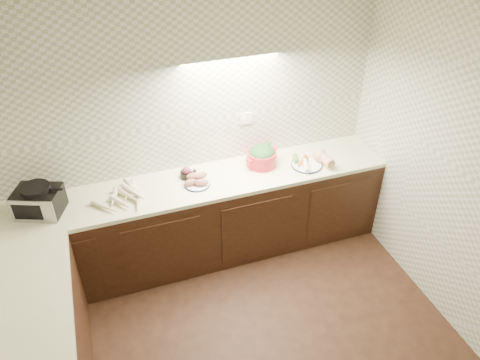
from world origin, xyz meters
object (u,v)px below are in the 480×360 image
object	(u,v)px
parsnip_pile	(116,198)
veg_plate	(313,159)
toaster_oven	(38,201)
sweet_potato_plate	(197,181)
dutch_oven	(262,156)
onion_bowl	(188,173)

from	to	relation	value
parsnip_pile	veg_plate	size ratio (longest dim) A/B	1.29
toaster_oven	sweet_potato_plate	xyz separation A→B (m)	(1.35, -0.05, -0.08)
parsnip_pile	veg_plate	bearing A→B (deg)	-0.90
toaster_oven	sweet_potato_plate	world-z (taller)	toaster_oven
sweet_potato_plate	dutch_oven	world-z (taller)	dutch_oven
sweet_potato_plate	dutch_oven	bearing A→B (deg)	9.58
onion_bowl	parsnip_pile	bearing A→B (deg)	-167.43
dutch_oven	parsnip_pile	bearing A→B (deg)	162.08
parsnip_pile	dutch_oven	distance (m)	1.42
onion_bowl	dutch_oven	size ratio (longest dim) A/B	0.39
parsnip_pile	veg_plate	distance (m)	1.89
dutch_oven	veg_plate	bearing A→B (deg)	-40.20
parsnip_pile	onion_bowl	bearing A→B (deg)	12.57
parsnip_pile	onion_bowl	size ratio (longest dim) A/B	3.13
dutch_oven	onion_bowl	bearing A→B (deg)	154.65
veg_plate	parsnip_pile	bearing A→B (deg)	179.10
sweet_potato_plate	veg_plate	size ratio (longest dim) A/B	0.67
parsnip_pile	sweet_potato_plate	size ratio (longest dim) A/B	1.92
toaster_oven	dutch_oven	bearing A→B (deg)	23.52
parsnip_pile	sweet_potato_plate	distance (m)	0.73
toaster_oven	parsnip_pile	bearing A→B (deg)	16.70
toaster_oven	veg_plate	size ratio (longest dim) A/B	1.22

